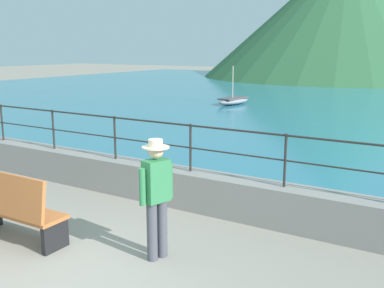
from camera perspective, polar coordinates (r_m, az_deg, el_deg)
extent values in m
plane|color=gray|center=(6.44, -15.99, -15.91)|extent=(120.00, 120.00, 0.00)
cube|color=gray|center=(8.59, -0.19, -5.70)|extent=(20.00, 0.56, 0.70)
cylinder|color=#282623|center=(12.18, -22.88, 2.52)|extent=(0.04, 0.04, 0.90)
cylinder|color=#282623|center=(10.75, -17.12, 1.78)|extent=(0.04, 0.04, 0.90)
cylinder|color=#282623|center=(9.46, -9.71, 0.80)|extent=(0.04, 0.04, 0.90)
cylinder|color=#282623|center=(8.38, -0.19, -0.48)|extent=(0.04, 0.04, 0.90)
cylinder|color=#282623|center=(7.60, 11.69, -2.05)|extent=(0.04, 0.04, 0.90)
cylinder|color=#282623|center=(8.30, -0.20, 2.35)|extent=(18.40, 0.04, 0.04)
cylinder|color=#282623|center=(8.38, -0.19, -0.48)|extent=(18.40, 0.03, 0.03)
cone|color=#33663D|center=(49.43, 18.92, 15.35)|extent=(28.47, 28.47, 12.65)
cube|color=#B76633|center=(7.64, -21.06, -7.95)|extent=(1.71, 0.54, 0.06)
cube|color=#B76633|center=(7.41, -22.60, -5.84)|extent=(1.70, 0.17, 0.64)
cube|color=black|center=(7.16, -16.90, -11.13)|extent=(0.09, 0.47, 0.43)
cylinder|color=#4C4C56|center=(6.61, -3.80, -10.58)|extent=(0.15, 0.15, 0.86)
cylinder|color=#4C4C56|center=(6.51, -5.07, -10.97)|extent=(0.15, 0.15, 0.86)
cube|color=#337F4C|center=(6.31, -4.54, -4.66)|extent=(0.31, 0.41, 0.60)
cylinder|color=#337F4C|center=(6.46, -2.84, -4.59)|extent=(0.09, 0.09, 0.52)
cylinder|color=#337F4C|center=(6.18, -6.30, -5.43)|extent=(0.09, 0.09, 0.52)
sphere|color=beige|center=(6.20, -4.60, -0.85)|extent=(0.22, 0.22, 0.22)
cylinder|color=beige|center=(6.19, -4.61, -0.40)|extent=(0.38, 0.38, 0.02)
cylinder|color=beige|center=(6.17, -4.62, 0.14)|extent=(0.20, 0.20, 0.10)
ellipsoid|color=gray|center=(23.80, 5.26, 5.44)|extent=(1.23, 2.41, 0.36)
cube|color=#4D4D51|center=(23.78, 5.27, 5.80)|extent=(1.02, 1.93, 0.06)
cylinder|color=#B2A899|center=(23.62, 5.17, 7.83)|extent=(0.06, 0.06, 1.64)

